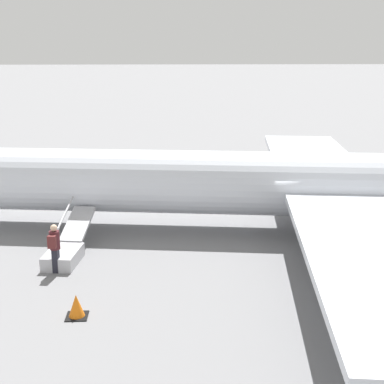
% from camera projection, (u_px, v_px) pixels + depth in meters
% --- Properties ---
extents(ground_plane, '(600.00, 600.00, 0.00)m').
position_uv_depth(ground_plane, '(296.00, 231.00, 22.88)').
color(ground_plane, slate).
extents(airplane_main, '(35.92, 27.76, 7.06)m').
position_uv_depth(airplane_main, '(324.00, 184.00, 22.26)').
color(airplane_main, silver).
rests_on(airplane_main, ground).
extents(boarding_stairs, '(1.55, 4.12, 1.74)m').
position_uv_depth(boarding_stairs, '(66.00, 250.00, 19.72)').
color(boarding_stairs, '#B2B2B7').
rests_on(boarding_stairs, ground).
extents(passenger, '(0.37, 0.56, 1.74)m').
position_uv_depth(passenger, '(55.00, 245.00, 18.38)').
color(passenger, '#23232D').
rests_on(passenger, ground).
extents(traffic_cone_near_stairs, '(0.63, 0.63, 0.69)m').
position_uv_depth(traffic_cone_near_stairs, '(76.00, 307.00, 15.44)').
color(traffic_cone_near_stairs, black).
rests_on(traffic_cone_near_stairs, ground).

